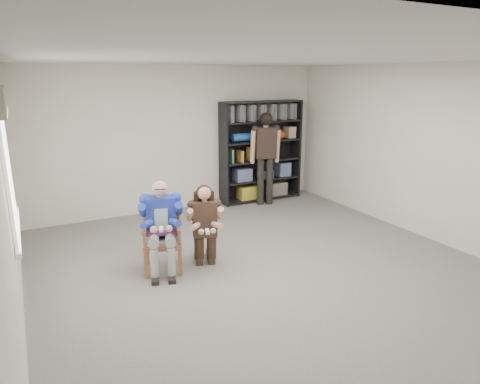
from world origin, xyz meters
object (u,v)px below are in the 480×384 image
seated_man (162,227)px  bookshelf (261,152)px  kneeling_woman (205,226)px  armchair (162,237)px  standing_man (265,160)px

seated_man → bookshelf: size_ratio=0.61×
bookshelf → kneeling_woman: bearing=-133.1°
armchair → seated_man: 0.15m
armchair → kneeling_woman: bearing=6.0°
armchair → kneeling_woman: size_ratio=0.84×
seated_man → bookshelf: 3.84m
armchair → seated_man: (0.00, 0.00, 0.15)m
seated_man → kneeling_woman: seated_man is taller
armchair → bookshelf: size_ratio=0.47×
armchair → bookshelf: 3.86m
armchair → standing_man: bearing=53.7°
armchair → kneeling_woman: 0.60m
seated_man → standing_man: (2.85, 2.07, 0.31)m
kneeling_woman → standing_man: bearing=61.7°
kneeling_woman → seated_man: bearing=-174.0°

